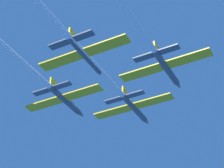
# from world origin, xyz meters

# --- Properties ---
(jet_lead) EXTENTS (15.20, 41.02, 2.52)m
(jet_lead) POSITION_xyz_m (0.08, -11.17, -0.01)
(jet_lead) COLOR #4C5660
(jet_left_wing) EXTENTS (15.20, 38.30, 2.52)m
(jet_left_wing) POSITION_xyz_m (-9.70, -17.95, 0.12)
(jet_left_wing) COLOR #4C5660
(jet_right_wing) EXTENTS (15.20, 38.52, 2.52)m
(jet_right_wing) POSITION_xyz_m (9.66, -18.46, 0.17)
(jet_right_wing) COLOR #4C5660
(jet_slot) EXTENTS (15.20, 39.25, 2.52)m
(jet_slot) POSITION_xyz_m (-0.03, -27.62, -0.04)
(jet_slot) COLOR #4C5660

